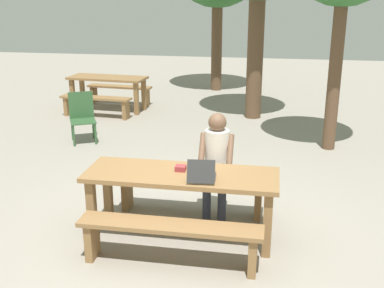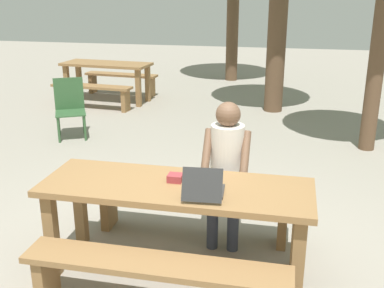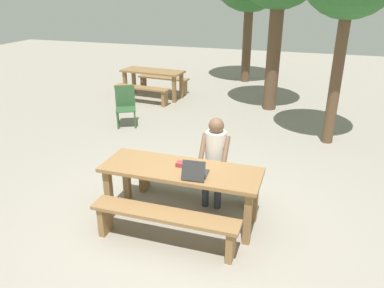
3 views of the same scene
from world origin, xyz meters
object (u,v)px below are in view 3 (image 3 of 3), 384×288
small_pouch (181,164)px  laptop (195,172)px  picnic_table_mid (153,75)px  plastic_chair (126,105)px  picnic_table_front (181,176)px  person_seated (215,155)px

small_pouch → laptop: bearing=-39.1°
laptop → picnic_table_mid: 6.42m
plastic_chair → picnic_table_mid: plastic_chair is taller
small_pouch → picnic_table_mid: bearing=117.1°
picnic_table_mid → picnic_table_front: bearing=-58.1°
picnic_table_mid → small_pouch: bearing=-58.0°
picnic_table_front → small_pouch: size_ratio=18.47×
small_pouch → picnic_table_front: bearing=-71.7°
small_pouch → picnic_table_mid: size_ratio=0.06×
laptop → person_seated: 0.72m
laptop → plastic_chair: (-2.71, 3.34, -0.36)m
picnic_table_front → picnic_table_mid: bearing=117.0°
small_pouch → plastic_chair: bearing=128.0°
person_seated → plastic_chair: (-2.77, 2.62, -0.29)m
picnic_table_front → plastic_chair: (-2.46, 3.18, -0.19)m
plastic_chair → picnic_table_mid: (-0.34, 2.32, 0.18)m
picnic_table_front → small_pouch: (-0.02, 0.06, 0.14)m
picnic_table_front → person_seated: bearing=61.0°
picnic_table_front → plastic_chair: plastic_chair is taller
small_pouch → person_seated: person_seated is taller
picnic_table_front → laptop: 0.34m
picnic_table_front → picnic_table_mid: 6.17m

